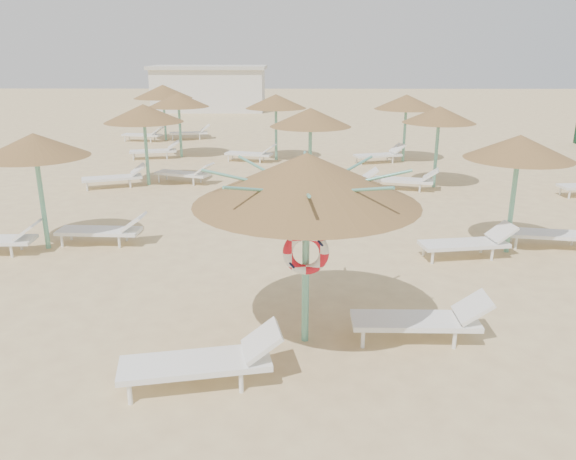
{
  "coord_description": "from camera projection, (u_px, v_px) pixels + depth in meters",
  "views": [
    {
      "loc": [
        0.29,
        -7.72,
        4.35
      ],
      "look_at": [
        0.18,
        1.76,
        1.3
      ],
      "focal_mm": 35.0,
      "sensor_mm": 36.0,
      "label": 1
    }
  ],
  "objects": [
    {
      "name": "ground",
      "position": [
        275.0,
        344.0,
        8.68
      ],
      "size": [
        120.0,
        120.0,
        0.0
      ],
      "primitive_type": "plane",
      "color": "#DFC288",
      "rests_on": "ground"
    },
    {
      "name": "main_palapa",
      "position": [
        307.0,
        180.0,
        8.03
      ],
      "size": [
        3.31,
        3.31,
        2.97
      ],
      "color": "#67B299",
      "rests_on": "ground"
    },
    {
      "name": "lounger_main_a",
      "position": [
        206.0,
        360.0,
        7.53
      ],
      "size": [
        2.25,
        1.05,
        0.79
      ],
      "rotation": [
        0.0,
        0.0,
        0.2
      ],
      "color": "white",
      "rests_on": "ground"
    },
    {
      "name": "lounger_main_b",
      "position": [
        424.0,
        319.0,
        8.71
      ],
      "size": [
        2.11,
        0.66,
        0.76
      ],
      "rotation": [
        0.0,
        0.0,
        -0.01
      ],
      "color": "white",
      "rests_on": "ground"
    },
    {
      "name": "palapa_field",
      "position": [
        313.0,
        114.0,
        19.08
      ],
      "size": [
        20.05,
        18.9,
        2.72
      ],
      "color": "#67B299",
      "rests_on": "ground"
    },
    {
      "name": "service_hut",
      "position": [
        210.0,
        88.0,
        41.56
      ],
      "size": [
        8.4,
        4.4,
        3.25
      ],
      "color": "silver",
      "rests_on": "ground"
    }
  ]
}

